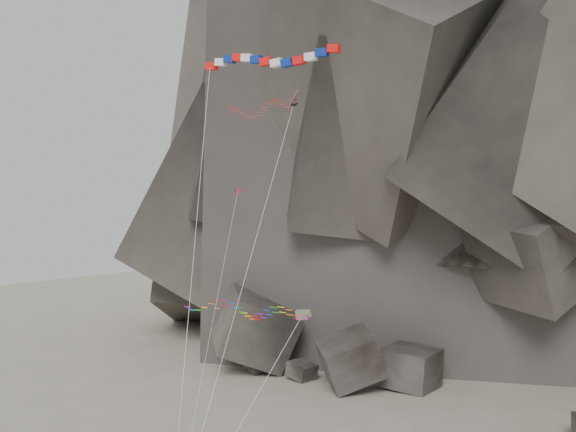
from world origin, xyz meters
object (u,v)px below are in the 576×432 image
Objects in this scene: pennant_kite at (226,251)px; parafoil_kite at (238,309)px; delta_kite at (256,110)px; banner_kite at (267,62)px.

parafoil_kite is at bearing 56.89° from pennant_kite.
delta_kite is 2.23× the size of parafoil_kite.
delta_kite is 11.00m from pennant_kite.
parafoil_kite is 0.60× the size of pennant_kite.
pennant_kite reaches higher than parafoil_kite.
delta_kite is 15.04m from parafoil_kite.
banner_kite is 18.05m from parafoil_kite.
delta_kite is 6.58m from banner_kite.
parafoil_kite is (-0.05, -2.16, -14.88)m from delta_kite.
parafoil_kite is 4.37m from pennant_kite.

